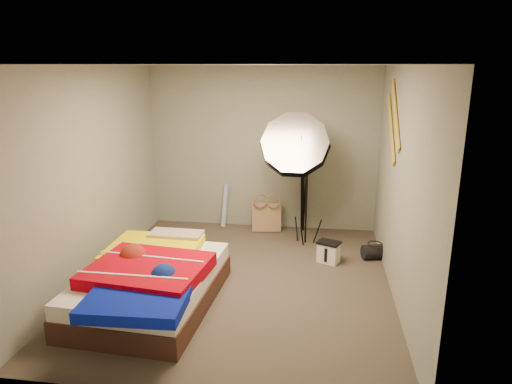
% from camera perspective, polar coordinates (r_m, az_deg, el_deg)
% --- Properties ---
extents(floor, '(4.00, 4.00, 0.00)m').
position_cam_1_polar(floor, '(5.56, -1.94, -11.11)').
color(floor, '#4A4237').
rests_on(floor, ground).
extents(ceiling, '(4.00, 4.00, 0.00)m').
position_cam_1_polar(ceiling, '(4.97, -2.21, 15.63)').
color(ceiling, silver).
rests_on(ceiling, wall_back).
extents(wall_back, '(3.50, 0.00, 3.50)m').
position_cam_1_polar(wall_back, '(7.05, 0.82, 5.41)').
color(wall_back, gray).
rests_on(wall_back, floor).
extents(wall_front, '(3.50, 0.00, 3.50)m').
position_cam_1_polar(wall_front, '(3.27, -8.32, -7.00)').
color(wall_front, gray).
rests_on(wall_front, floor).
extents(wall_left, '(0.00, 4.00, 4.00)m').
position_cam_1_polar(wall_left, '(5.69, -19.70, 2.02)').
color(wall_left, gray).
rests_on(wall_left, floor).
extents(wall_right, '(0.00, 4.00, 4.00)m').
position_cam_1_polar(wall_right, '(5.11, 17.62, 0.74)').
color(wall_right, gray).
rests_on(wall_right, floor).
extents(tote_bag, '(0.47, 0.25, 0.46)m').
position_cam_1_polar(tote_bag, '(7.09, 1.34, -3.12)').
color(tote_bag, tan).
rests_on(tote_bag, floor).
extents(wrapping_roll, '(0.14, 0.21, 0.68)m').
position_cam_1_polar(wrapping_roll, '(7.27, -3.93, -1.72)').
color(wrapping_roll, '#517FC9').
rests_on(wrapping_roll, floor).
extents(camera_case, '(0.31, 0.27, 0.26)m').
position_cam_1_polar(camera_case, '(6.09, 9.06, -7.49)').
color(camera_case, white).
rests_on(camera_case, floor).
extents(duffel_bag, '(0.36, 0.28, 0.20)m').
position_cam_1_polar(duffel_bag, '(6.32, 14.59, -7.24)').
color(duffel_bag, black).
rests_on(duffel_bag, floor).
extents(wall_stripe_upper, '(0.02, 0.91, 0.78)m').
position_cam_1_polar(wall_stripe_upper, '(5.58, 17.05, 9.30)').
color(wall_stripe_upper, gold).
rests_on(wall_stripe_upper, wall_right).
extents(wall_stripe_lower, '(0.02, 0.91, 0.78)m').
position_cam_1_polar(wall_stripe_lower, '(5.84, 16.54, 7.62)').
color(wall_stripe_lower, gold).
rests_on(wall_stripe_lower, wall_right).
extents(bed, '(1.38, 2.03, 0.54)m').
position_cam_1_polar(bed, '(5.08, -13.00, -10.82)').
color(bed, '#45271E').
rests_on(bed, floor).
extents(photo_umbrella, '(1.17, 0.89, 2.00)m').
position_cam_1_polar(photo_umbrella, '(6.23, 4.94, 5.70)').
color(photo_umbrella, black).
rests_on(photo_umbrella, floor).
extents(camera_tripod, '(0.07, 0.07, 1.16)m').
position_cam_1_polar(camera_tripod, '(7.00, 5.92, 0.34)').
color(camera_tripod, black).
rests_on(camera_tripod, floor).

